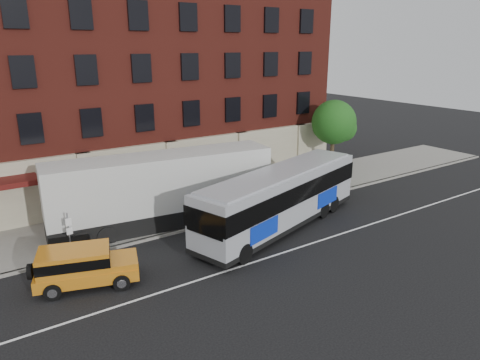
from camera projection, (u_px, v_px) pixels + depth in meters
ground at (274, 261)px, 22.81m from camera, size 120.00×120.00×0.00m
sidewalk at (191, 208)px, 29.92m from camera, size 60.00×6.00×0.15m
kerb at (214, 222)px, 27.54m from camera, size 60.00×0.25×0.15m
lane_line at (269, 257)px, 23.20m from camera, size 60.00×0.12×0.01m
building at (139, 86)px, 33.99m from camera, size 30.00×12.10×15.00m
sign_pole at (69, 232)px, 22.71m from camera, size 0.30×0.20×2.50m
street_tree at (334, 124)px, 36.27m from camera, size 3.60×3.60×6.20m
city_bus at (281, 196)px, 26.45m from camera, size 13.37×6.44×3.59m
yellow_suv at (82, 265)px, 20.23m from camera, size 4.90×3.16×1.83m
shipping_container at (163, 191)px, 26.65m from camera, size 13.57×4.31×4.45m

